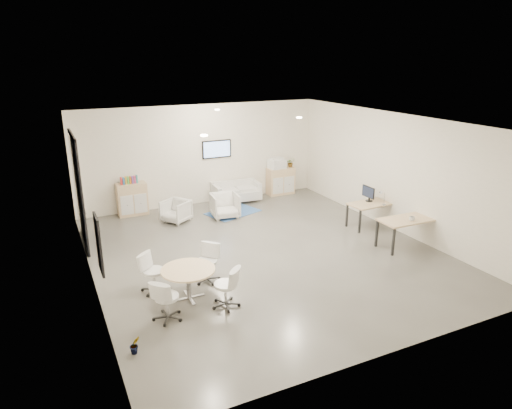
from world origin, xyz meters
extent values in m
cube|color=#52504A|center=(0.00, 0.00, -0.40)|extent=(8.00, 9.00, 0.80)
cube|color=white|center=(0.00, 0.00, 3.60)|extent=(8.00, 9.00, 0.80)
cube|color=silver|center=(0.00, 4.90, 1.60)|extent=(8.00, 0.80, 3.20)
cube|color=silver|center=(0.00, -4.90, 1.60)|extent=(8.00, 0.80, 3.20)
cube|color=silver|center=(-4.40, 0.00, 1.60)|extent=(0.80, 9.00, 3.20)
cube|color=silver|center=(4.40, 0.00, 1.60)|extent=(0.80, 9.00, 3.20)
cube|color=black|center=(-3.96, 2.50, 1.43)|extent=(0.02, 1.90, 2.85)
cube|color=black|center=(-3.94, 2.50, 2.81)|extent=(0.06, 1.90, 0.08)
cube|color=black|center=(-3.94, 1.59, 1.43)|extent=(0.06, 0.08, 2.85)
cube|color=black|center=(-3.94, 3.41, 1.43)|extent=(0.06, 0.08, 2.85)
cube|color=black|center=(-3.94, 2.65, 1.43)|extent=(0.06, 0.07, 2.85)
cube|color=#B2B2B7|center=(-3.90, 2.05, 1.05)|extent=(0.04, 0.60, 0.05)
cube|color=black|center=(-3.98, -1.60, 1.55)|extent=(0.04, 0.54, 1.04)
cube|color=white|center=(-3.95, -1.60, 1.55)|extent=(0.01, 0.46, 0.96)
cube|color=#DB6E4D|center=(-3.95, -1.60, 1.35)|extent=(0.01, 0.32, 0.30)
cube|color=black|center=(0.50, 4.46, 1.75)|extent=(0.98, 0.05, 0.58)
cube|color=#92B9FD|center=(0.50, 4.44, 1.75)|extent=(0.90, 0.01, 0.50)
cylinder|color=#FFEAC6|center=(-1.80, -1.00, 3.18)|extent=(0.14, 0.14, 0.03)
cylinder|color=#FFEAC6|center=(1.20, 0.50, 3.18)|extent=(0.14, 0.14, 0.03)
cylinder|color=#FFEAC6|center=(0.00, 3.00, 3.18)|extent=(0.14, 0.14, 0.03)
cube|color=tan|center=(-2.35, 4.25, 0.49)|extent=(0.88, 0.44, 0.98)
cube|color=silver|center=(-2.55, 4.02, 0.39)|extent=(0.37, 0.02, 0.59)
cube|color=silver|center=(-2.15, 4.02, 0.39)|extent=(0.37, 0.02, 0.59)
cube|color=tan|center=(2.77, 4.25, 0.47)|extent=(0.94, 0.44, 0.94)
cube|color=silver|center=(2.55, 4.02, 0.38)|extent=(0.39, 0.02, 0.56)
cube|color=silver|center=(2.98, 4.02, 0.38)|extent=(0.39, 0.02, 0.56)
cube|color=red|center=(-2.62, 4.25, 1.09)|extent=(0.04, 0.14, 0.22)
cube|color=#337FCC|center=(-2.56, 4.25, 1.09)|extent=(0.04, 0.14, 0.22)
cube|color=gold|center=(-2.49, 4.25, 1.09)|extent=(0.04, 0.14, 0.22)
cube|color=#4CB24C|center=(-2.43, 4.25, 1.09)|extent=(0.04, 0.14, 0.22)
cube|color=#CC6619|center=(-2.36, 4.25, 1.09)|extent=(0.04, 0.14, 0.22)
cube|color=purple|center=(-2.30, 4.25, 1.09)|extent=(0.04, 0.14, 0.22)
cube|color=#E54C7F|center=(-2.23, 4.25, 1.09)|extent=(0.04, 0.14, 0.22)
cube|color=teal|center=(-2.16, 4.25, 1.09)|extent=(0.04, 0.14, 0.22)
cube|color=white|center=(2.61, 4.25, 1.09)|extent=(0.57, 0.49, 0.31)
cube|color=white|center=(2.61, 4.25, 1.28)|extent=(0.43, 0.37, 0.07)
cube|color=silver|center=(1.01, 4.07, 0.24)|extent=(1.59, 0.86, 0.29)
cube|color=silver|center=(1.01, 4.36, 0.53)|extent=(1.55, 0.27, 0.29)
cube|color=silver|center=(0.30, 4.07, 0.39)|extent=(0.18, 0.78, 0.58)
cube|color=silver|center=(1.71, 4.07, 0.39)|extent=(0.18, 0.78, 0.58)
cube|color=#325A9A|center=(0.48, 3.12, 0.01)|extent=(1.80, 1.47, 0.01)
imported|color=silver|center=(-1.34, 3.08, 0.36)|extent=(0.93, 0.94, 0.72)
imported|color=silver|center=(0.10, 2.82, 0.40)|extent=(0.85, 0.81, 0.80)
cube|color=tan|center=(3.55, 0.30, 0.69)|extent=(1.40, 0.76, 0.04)
cube|color=black|center=(2.92, 0.01, 0.33)|extent=(0.05, 0.05, 0.67)
cube|color=black|center=(4.18, 0.01, 0.33)|extent=(0.05, 0.05, 0.67)
cube|color=black|center=(2.92, 0.59, 0.33)|extent=(0.05, 0.05, 0.67)
cube|color=black|center=(4.18, 0.59, 0.33)|extent=(0.05, 0.05, 0.67)
cube|color=tan|center=(3.39, -1.21, 0.72)|extent=(1.44, 0.74, 0.04)
cube|color=black|center=(2.73, -1.52, 0.35)|extent=(0.05, 0.05, 0.70)
cube|color=black|center=(4.05, -1.52, 0.35)|extent=(0.05, 0.05, 0.70)
cube|color=black|center=(2.73, -0.91, 0.35)|extent=(0.05, 0.05, 0.70)
cube|color=black|center=(4.05, -0.91, 0.35)|extent=(0.05, 0.05, 0.70)
cylinder|color=black|center=(3.55, 0.45, 0.72)|extent=(0.20, 0.20, 0.02)
cube|color=black|center=(3.55, 0.45, 0.84)|extent=(0.04, 0.03, 0.24)
cube|color=black|center=(3.50, 0.45, 0.99)|extent=(0.03, 0.50, 0.32)
cylinder|color=tan|center=(-2.36, -1.39, 0.63)|extent=(1.07, 1.07, 0.04)
cylinder|color=#B2B2B7|center=(-2.36, -1.39, 0.31)|extent=(0.10, 0.10, 0.62)
cube|color=#B2B2B7|center=(-2.36, -1.39, 0.01)|extent=(0.62, 0.06, 0.03)
cube|color=#B2B2B7|center=(-2.36, -1.39, 0.01)|extent=(0.06, 0.62, 0.03)
imported|color=#3F7F3F|center=(3.14, 4.23, 1.06)|extent=(0.34, 0.36, 0.24)
imported|color=#3F7F3F|center=(-3.70, -2.70, 0.07)|extent=(0.21, 0.33, 0.14)
imported|color=white|center=(3.40, -1.37, 0.81)|extent=(0.17, 0.15, 0.14)
camera|label=1|loc=(-4.65, -9.27, 4.62)|focal=32.00mm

